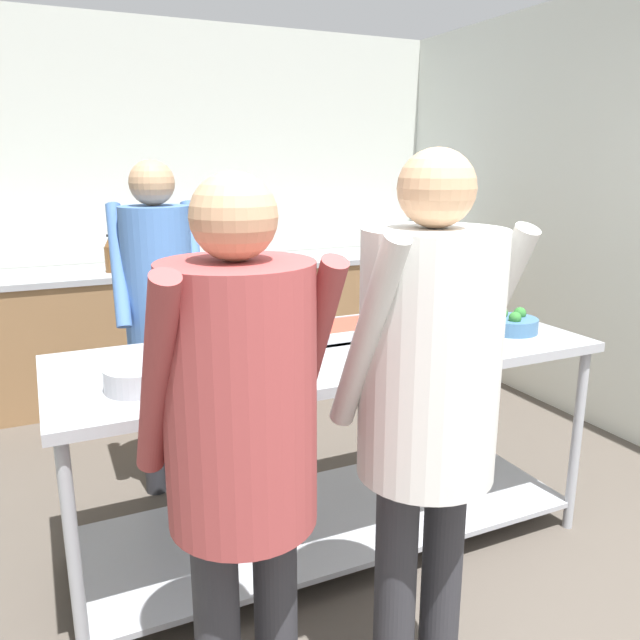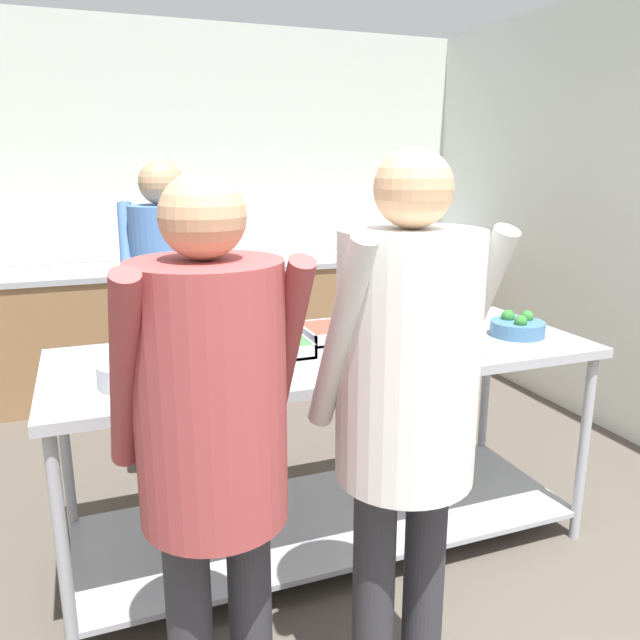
# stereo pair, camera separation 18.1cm
# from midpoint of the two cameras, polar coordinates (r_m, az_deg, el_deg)

# --- Properties ---
(wall_rear) EXTENTS (4.11, 0.06, 2.65)m
(wall_rear) POSITION_cam_midpoint_polar(r_m,az_deg,el_deg) (5.03, -12.42, 10.24)
(wall_rear) COLOR silver
(wall_rear) RESTS_ON ground_plane
(wall_right) EXTENTS (0.06, 4.30, 2.65)m
(wall_right) POSITION_cam_midpoint_polar(r_m,az_deg,el_deg) (4.21, 23.40, 8.68)
(wall_right) COLOR silver
(wall_right) RESTS_ON ground_plane
(back_counter) EXTENTS (3.95, 0.65, 0.92)m
(back_counter) POSITION_cam_midpoint_polar(r_m,az_deg,el_deg) (4.80, -10.90, -0.30)
(back_counter) COLOR olive
(back_counter) RESTS_ON ground_plane
(serving_counter) EXTENTS (2.21, 0.82, 0.90)m
(serving_counter) POSITION_cam_midpoint_polar(r_m,az_deg,el_deg) (2.67, -1.05, -8.67)
(serving_counter) COLOR #9EA0A8
(serving_counter) RESTS_ON ground_plane
(sauce_pan) EXTENTS (0.36, 0.22, 0.08)m
(sauce_pan) POSITION_cam_midpoint_polar(r_m,az_deg,el_deg) (2.23, -18.58, -5.01)
(sauce_pan) COLOR #9EA0A8
(sauce_pan) RESTS_ON serving_counter
(serving_tray_roast) EXTENTS (0.49, 0.28, 0.05)m
(serving_tray_roast) POSITION_cam_midpoint_polar(r_m,az_deg,el_deg) (2.49, -8.49, -2.85)
(serving_tray_roast) COLOR #9EA0A8
(serving_tray_roast) RESTS_ON serving_counter
(serving_tray_vegetables) EXTENTS (0.45, 0.27, 0.05)m
(serving_tray_vegetables) POSITION_cam_midpoint_polar(r_m,az_deg,el_deg) (2.77, 0.85, -0.91)
(serving_tray_vegetables) COLOR #9EA0A8
(serving_tray_vegetables) RESTS_ON serving_counter
(plate_stack) EXTENTS (0.28, 0.28, 0.04)m
(plate_stack) POSITION_cam_midpoint_polar(r_m,az_deg,el_deg) (2.87, 8.97, -0.68)
(plate_stack) COLOR white
(plate_stack) RESTS_ON serving_counter
(broccoli_bowl) EXTENTS (0.24, 0.24, 0.11)m
(broccoli_bowl) POSITION_cam_midpoint_polar(r_m,az_deg,el_deg) (2.93, 15.40, -0.33)
(broccoli_bowl) COLOR #3D668C
(broccoli_bowl) RESTS_ON serving_counter
(guest_serving_left) EXTENTS (0.50, 0.39, 1.63)m
(guest_serving_left) POSITION_cam_midpoint_polar(r_m,az_deg,el_deg) (1.63, -10.46, -9.65)
(guest_serving_left) COLOR #2D2D33
(guest_serving_left) RESTS_ON ground_plane
(guest_serving_right) EXTENTS (0.51, 0.40, 1.69)m
(guest_serving_right) POSITION_cam_midpoint_polar(r_m,az_deg,el_deg) (1.79, 6.98, -6.05)
(guest_serving_right) COLOR #2D2D33
(guest_serving_right) RESTS_ON ground_plane
(cook_behind_counter) EXTENTS (0.44, 0.35, 1.66)m
(cook_behind_counter) POSITION_cam_midpoint_polar(r_m,az_deg,el_deg) (3.12, -16.13, 2.29)
(cook_behind_counter) COLOR #2D2D33
(cook_behind_counter) RESTS_ON ground_plane
(water_bottle) EXTENTS (0.08, 0.08, 0.26)m
(water_bottle) POSITION_cam_midpoint_polar(r_m,az_deg,el_deg) (4.49, -19.74, 5.61)
(water_bottle) COLOR brown
(water_bottle) RESTS_ON back_counter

